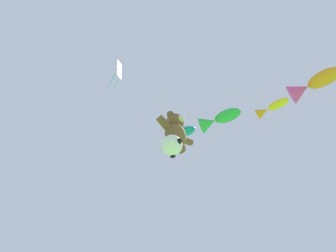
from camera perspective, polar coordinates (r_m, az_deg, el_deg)
teddy_bear_kite at (r=11.28m, az=1.91°, el=-1.28°), size 2.50×1.10×2.54m
soccer_ball_kite at (r=9.96m, az=1.00°, el=-4.96°), size 1.05×1.05×0.97m
fish_kite_teal at (r=12.78m, az=3.05°, el=-1.84°), size 1.19×1.70×0.73m
fish_kite_emerald at (r=11.82m, az=12.50°, el=1.63°), size 1.35×2.25×0.86m
fish_kite_goldfin at (r=12.07m, az=24.53°, el=4.15°), size 0.71×1.63×0.54m
fish_kite_tangerine at (r=13.12m, az=32.66°, el=8.85°), size 1.21×2.43×1.00m
diamond_kite at (r=13.14m, az=-12.45°, el=13.42°), size 0.88×0.82×2.73m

